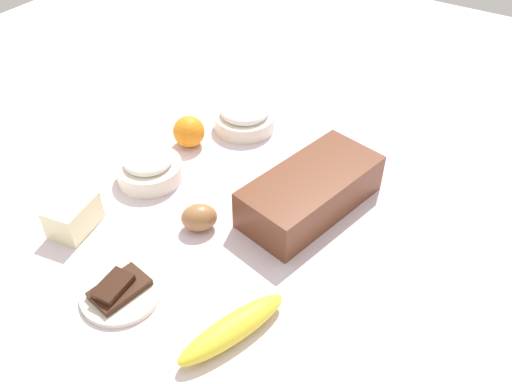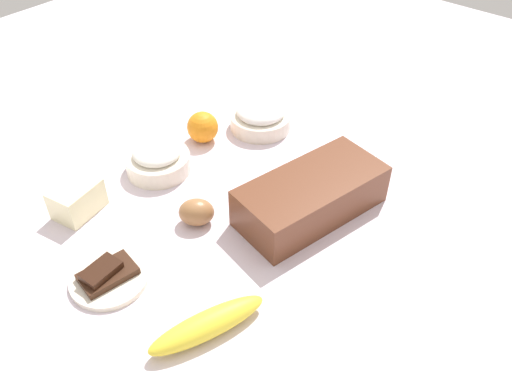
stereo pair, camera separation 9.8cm
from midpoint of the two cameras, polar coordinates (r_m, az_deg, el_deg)
The scene contains 9 objects.
ground_plane at distance 1.02m, azimuth 2.77°, elevation -2.25°, with size 2.40×2.40×0.02m, color silver.
loaf_pan at distance 0.98m, azimuth 8.81°, elevation -0.48°, with size 0.30×0.19×0.08m.
flour_bowl at distance 1.09m, azimuth -8.02°, elevation 3.44°, with size 0.13×0.13×0.06m.
sugar_bowl at distance 1.21m, azimuth 2.84°, elevation 8.03°, with size 0.14×0.14×0.06m.
banana at distance 0.81m, azimuth -1.68°, elevation -14.27°, with size 0.19×0.04×0.04m, color yellow.
orange_fruit at distance 1.17m, azimuth -3.36°, elevation 6.90°, with size 0.07×0.07×0.07m, color orange.
butter_block at distance 1.02m, azimuth -16.14°, elevation -0.86°, with size 0.09×0.06×0.06m, color #F4EDB2.
egg_near_butter at distance 0.96m, azimuth -3.54°, elevation -2.31°, with size 0.05×0.05×0.07m, color #9C683F.
chocolate_plate at distance 0.90m, azimuth -12.65°, elevation -9.01°, with size 0.13×0.13×0.03m.
Camera 2 is at (0.57, 0.48, 0.69)m, focal length 37.16 mm.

